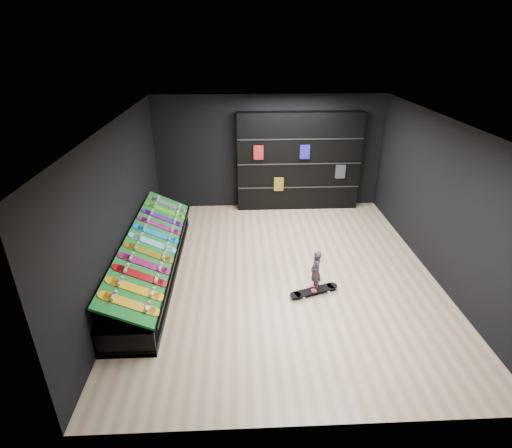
{
  "coord_description": "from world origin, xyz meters",
  "views": [
    {
      "loc": [
        -0.83,
        -6.82,
        4.39
      ],
      "look_at": [
        -0.5,
        0.2,
        1.0
      ],
      "focal_mm": 28.0,
      "sensor_mm": 36.0,
      "label": 1
    }
  ],
  "objects_px": {
    "display_rack": "(153,265)",
    "back_shelving": "(299,162)",
    "child": "(315,279)",
    "floor_skateboard": "(314,292)"
  },
  "relations": [
    {
      "from": "display_rack",
      "to": "child",
      "type": "relative_size",
      "value": 9.32
    },
    {
      "from": "display_rack",
      "to": "child",
      "type": "xyz_separation_m",
      "value": [
        3.08,
        -0.76,
        0.08
      ]
    },
    {
      "from": "display_rack",
      "to": "floor_skateboard",
      "type": "xyz_separation_m",
      "value": [
        3.08,
        -0.76,
        -0.2
      ]
    },
    {
      "from": "back_shelving",
      "to": "display_rack",
      "type": "bearing_deg",
      "value": -135.07
    },
    {
      "from": "display_rack",
      "to": "floor_skateboard",
      "type": "bearing_deg",
      "value": -13.9
    },
    {
      "from": "display_rack",
      "to": "floor_skateboard",
      "type": "height_order",
      "value": "display_rack"
    },
    {
      "from": "display_rack",
      "to": "back_shelving",
      "type": "distance_m",
      "value": 4.82
    },
    {
      "from": "floor_skateboard",
      "to": "display_rack",
      "type": "bearing_deg",
      "value": 146.53
    },
    {
      "from": "display_rack",
      "to": "child",
      "type": "height_order",
      "value": "child"
    },
    {
      "from": "back_shelving",
      "to": "floor_skateboard",
      "type": "height_order",
      "value": "back_shelving"
    }
  ]
}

